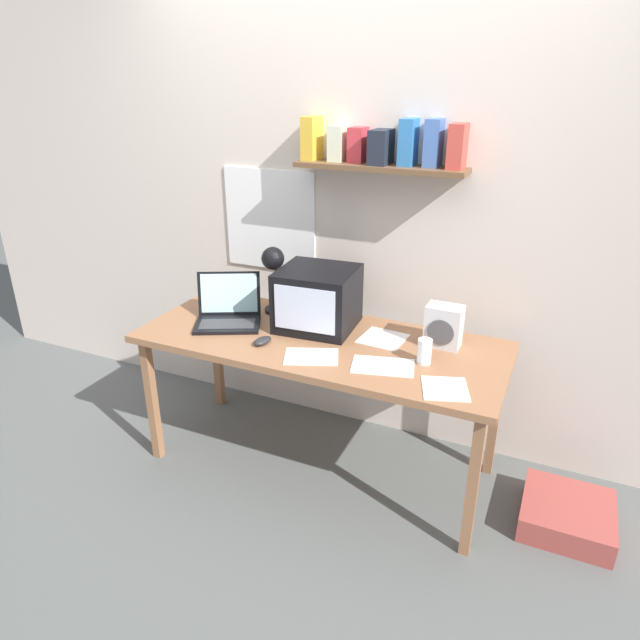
{
  "coord_description": "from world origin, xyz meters",
  "views": [
    {
      "loc": [
        1.03,
        -2.28,
        1.93
      ],
      "look_at": [
        0.0,
        0.0,
        0.84
      ],
      "focal_mm": 32.0,
      "sensor_mm": 36.0,
      "label": 1
    }
  ],
  "objects_px": {
    "laptop": "(228,310)",
    "space_heater": "(444,326)",
    "juice_glass": "(424,352)",
    "open_notebook": "(383,366)",
    "printed_handout": "(311,357)",
    "loose_paper_near_monitor": "(383,338)",
    "crt_monitor": "(317,298)",
    "computer_mouse": "(262,341)",
    "floor_cushion": "(567,515)",
    "desk_lamp": "(274,267)",
    "corner_desk": "(320,350)",
    "loose_paper_near_laptop": "(445,389)"
  },
  "relations": [
    {
      "from": "crt_monitor",
      "to": "loose_paper_near_monitor",
      "type": "distance_m",
      "value": 0.38
    },
    {
      "from": "printed_handout",
      "to": "loose_paper_near_laptop",
      "type": "bearing_deg",
      "value": -3.14
    },
    {
      "from": "crt_monitor",
      "to": "open_notebook",
      "type": "distance_m",
      "value": 0.54
    },
    {
      "from": "crt_monitor",
      "to": "computer_mouse",
      "type": "height_order",
      "value": "crt_monitor"
    },
    {
      "from": "space_heater",
      "to": "juice_glass",
      "type": "bearing_deg",
      "value": -98.08
    },
    {
      "from": "loose_paper_near_monitor",
      "to": "floor_cushion",
      "type": "height_order",
      "value": "loose_paper_near_monitor"
    },
    {
      "from": "printed_handout",
      "to": "space_heater",
      "type": "bearing_deg",
      "value": 35.32
    },
    {
      "from": "laptop",
      "to": "desk_lamp",
      "type": "bearing_deg",
      "value": 18.07
    },
    {
      "from": "crt_monitor",
      "to": "desk_lamp",
      "type": "height_order",
      "value": "desk_lamp"
    },
    {
      "from": "loose_paper_near_monitor",
      "to": "crt_monitor",
      "type": "bearing_deg",
      "value": 178.91
    },
    {
      "from": "corner_desk",
      "to": "juice_glass",
      "type": "relative_size",
      "value": 15.56
    },
    {
      "from": "loose_paper_near_monitor",
      "to": "floor_cushion",
      "type": "relative_size",
      "value": 0.56
    },
    {
      "from": "computer_mouse",
      "to": "loose_paper_near_monitor",
      "type": "height_order",
      "value": "computer_mouse"
    },
    {
      "from": "corner_desk",
      "to": "computer_mouse",
      "type": "bearing_deg",
      "value": -144.13
    },
    {
      "from": "crt_monitor",
      "to": "corner_desk",
      "type": "bearing_deg",
      "value": -65.14
    },
    {
      "from": "juice_glass",
      "to": "loose_paper_near_laptop",
      "type": "xyz_separation_m",
      "value": [
        0.14,
        -0.19,
        -0.05
      ]
    },
    {
      "from": "desk_lamp",
      "to": "space_heater",
      "type": "distance_m",
      "value": 0.92
    },
    {
      "from": "laptop",
      "to": "loose_paper_near_monitor",
      "type": "distance_m",
      "value": 0.81
    },
    {
      "from": "space_heater",
      "to": "open_notebook",
      "type": "relative_size",
      "value": 0.66
    },
    {
      "from": "crt_monitor",
      "to": "open_notebook",
      "type": "bearing_deg",
      "value": -36.28
    },
    {
      "from": "juice_glass",
      "to": "computer_mouse",
      "type": "height_order",
      "value": "juice_glass"
    },
    {
      "from": "crt_monitor",
      "to": "space_heater",
      "type": "xyz_separation_m",
      "value": [
        0.63,
        0.04,
        -0.05
      ]
    },
    {
      "from": "space_heater",
      "to": "loose_paper_near_monitor",
      "type": "xyz_separation_m",
      "value": [
        -0.28,
        -0.05,
        -0.1
      ]
    },
    {
      "from": "corner_desk",
      "to": "open_notebook",
      "type": "relative_size",
      "value": 5.83
    },
    {
      "from": "crt_monitor",
      "to": "computer_mouse",
      "type": "xyz_separation_m",
      "value": [
        -0.15,
        -0.3,
        -0.14
      ]
    },
    {
      "from": "laptop",
      "to": "space_heater",
      "type": "bearing_deg",
      "value": -17.47
    },
    {
      "from": "laptop",
      "to": "space_heater",
      "type": "distance_m",
      "value": 1.09
    },
    {
      "from": "space_heater",
      "to": "floor_cushion",
      "type": "bearing_deg",
      "value": -9.58
    },
    {
      "from": "juice_glass",
      "to": "loose_paper_near_laptop",
      "type": "relative_size",
      "value": 0.47
    },
    {
      "from": "floor_cushion",
      "to": "juice_glass",
      "type": "bearing_deg",
      "value": -173.09
    },
    {
      "from": "crt_monitor",
      "to": "floor_cushion",
      "type": "distance_m",
      "value": 1.54
    },
    {
      "from": "desk_lamp",
      "to": "computer_mouse",
      "type": "height_order",
      "value": "desk_lamp"
    },
    {
      "from": "desk_lamp",
      "to": "open_notebook",
      "type": "distance_m",
      "value": 0.82
    },
    {
      "from": "crt_monitor",
      "to": "laptop",
      "type": "bearing_deg",
      "value": -167.69
    },
    {
      "from": "open_notebook",
      "to": "corner_desk",
      "type": "bearing_deg",
      "value": 158.6
    },
    {
      "from": "juice_glass",
      "to": "loose_paper_near_monitor",
      "type": "height_order",
      "value": "juice_glass"
    },
    {
      "from": "juice_glass",
      "to": "open_notebook",
      "type": "bearing_deg",
      "value": -145.21
    },
    {
      "from": "laptop",
      "to": "corner_desk",
      "type": "bearing_deg",
      "value": -26.51
    },
    {
      "from": "computer_mouse",
      "to": "printed_handout",
      "type": "height_order",
      "value": "computer_mouse"
    },
    {
      "from": "computer_mouse",
      "to": "open_notebook",
      "type": "height_order",
      "value": "computer_mouse"
    },
    {
      "from": "juice_glass",
      "to": "space_heater",
      "type": "bearing_deg",
      "value": 80.96
    },
    {
      "from": "juice_glass",
      "to": "open_notebook",
      "type": "distance_m",
      "value": 0.2
    },
    {
      "from": "crt_monitor",
      "to": "laptop",
      "type": "relative_size",
      "value": 0.96
    },
    {
      "from": "computer_mouse",
      "to": "desk_lamp",
      "type": "bearing_deg",
      "value": 108.68
    },
    {
      "from": "printed_handout",
      "to": "loose_paper_near_monitor",
      "type": "height_order",
      "value": "same"
    },
    {
      "from": "desk_lamp",
      "to": "printed_handout",
      "type": "xyz_separation_m",
      "value": [
        0.39,
        -0.37,
        -0.27
      ]
    },
    {
      "from": "desk_lamp",
      "to": "loose_paper_near_monitor",
      "type": "xyz_separation_m",
      "value": [
        0.62,
        -0.05,
        -0.27
      ]
    },
    {
      "from": "printed_handout",
      "to": "floor_cushion",
      "type": "height_order",
      "value": "printed_handout"
    },
    {
      "from": "juice_glass",
      "to": "open_notebook",
      "type": "xyz_separation_m",
      "value": [
        -0.16,
        -0.11,
        -0.05
      ]
    },
    {
      "from": "printed_handout",
      "to": "loose_paper_near_monitor",
      "type": "relative_size",
      "value": 1.3
    }
  ]
}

